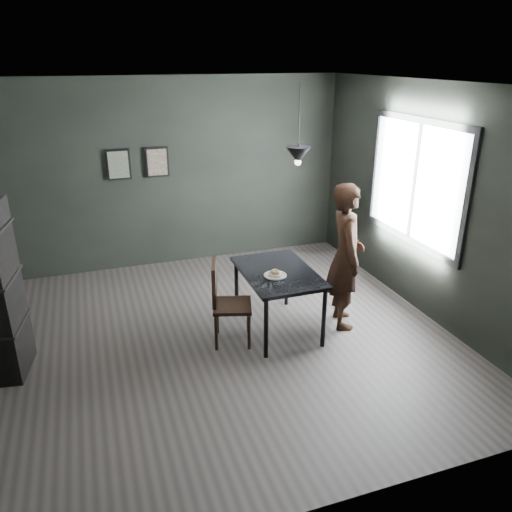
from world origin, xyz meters
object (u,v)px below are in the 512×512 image
object	(u,v)px
wood_chair	(224,298)
white_plate	(275,276)
pendant_lamp	(298,155)
woman	(346,256)
cafe_table	(278,277)

from	to	relation	value
wood_chair	white_plate	bearing A→B (deg)	11.12
wood_chair	pendant_lamp	bearing A→B (deg)	27.47
pendant_lamp	woman	bearing A→B (deg)	-21.98
white_plate	woman	bearing A→B (deg)	0.67
white_plate	wood_chair	world-z (taller)	wood_chair
wood_chair	woman	bearing A→B (deg)	14.77
cafe_table	white_plate	world-z (taller)	white_plate
cafe_table	pendant_lamp	bearing A→B (deg)	21.80
cafe_table	woman	distance (m)	0.83
wood_chair	pendant_lamp	xyz separation A→B (m)	(0.92, 0.18, 1.50)
woman	pendant_lamp	xyz separation A→B (m)	(-0.55, 0.22, 1.18)
white_plate	wood_chair	size ratio (longest dim) A/B	0.24
cafe_table	wood_chair	xyz separation A→B (m)	(-0.67, -0.08, -0.12)
white_plate	woman	world-z (taller)	woman
woman	cafe_table	bearing A→B (deg)	97.54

